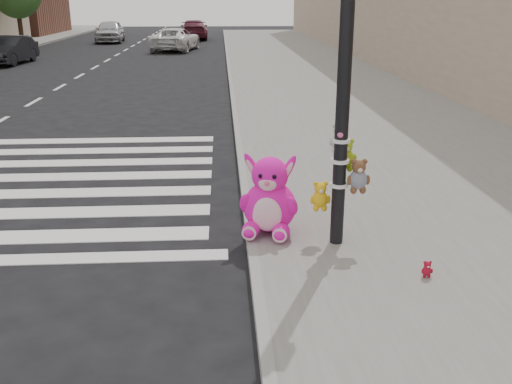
{
  "coord_description": "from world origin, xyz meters",
  "views": [
    {
      "loc": [
        1.21,
        -4.65,
        3.04
      ],
      "look_at": [
        1.61,
        2.0,
        0.75
      ],
      "focal_mm": 40.0,
      "sensor_mm": 36.0,
      "label": 1
    }
  ],
  "objects_px": {
    "red_teddy": "(427,269)",
    "car_dark_far": "(9,50)",
    "signal_pole": "(344,113)",
    "pink_bunny": "(269,201)",
    "car_white_near": "(176,39)"
  },
  "relations": [
    {
      "from": "pink_bunny",
      "to": "car_dark_far",
      "type": "xyz_separation_m",
      "value": [
        -10.56,
        21.43,
        0.08
      ]
    },
    {
      "from": "pink_bunny",
      "to": "red_teddy",
      "type": "bearing_deg",
      "value": -26.5
    },
    {
      "from": "signal_pole",
      "to": "pink_bunny",
      "type": "xyz_separation_m",
      "value": [
        -0.83,
        0.35,
        -1.19
      ]
    },
    {
      "from": "signal_pole",
      "to": "car_white_near",
      "type": "distance_m",
      "value": 28.8
    },
    {
      "from": "signal_pole",
      "to": "car_white_near",
      "type": "relative_size",
      "value": 0.85
    },
    {
      "from": "car_dark_far",
      "to": "car_white_near",
      "type": "distance_m",
      "value": 9.94
    },
    {
      "from": "car_dark_far",
      "to": "car_white_near",
      "type": "bearing_deg",
      "value": 46.68
    },
    {
      "from": "signal_pole",
      "to": "pink_bunny",
      "type": "height_order",
      "value": "signal_pole"
    },
    {
      "from": "signal_pole",
      "to": "pink_bunny",
      "type": "relative_size",
      "value": 3.76
    },
    {
      "from": "signal_pole",
      "to": "car_white_near",
      "type": "xyz_separation_m",
      "value": [
        -4.05,
        28.49,
        -1.11
      ]
    },
    {
      "from": "signal_pole",
      "to": "red_teddy",
      "type": "xyz_separation_m",
      "value": [
        0.78,
        -1.01,
        -1.52
      ]
    },
    {
      "from": "red_teddy",
      "to": "car_dark_far",
      "type": "bearing_deg",
      "value": 119.1
    },
    {
      "from": "car_dark_far",
      "to": "signal_pole",
      "type": "bearing_deg",
      "value": -58.17
    },
    {
      "from": "car_dark_far",
      "to": "car_white_near",
      "type": "height_order",
      "value": "car_white_near"
    },
    {
      "from": "red_teddy",
      "to": "car_dark_far",
      "type": "distance_m",
      "value": 25.84
    }
  ]
}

